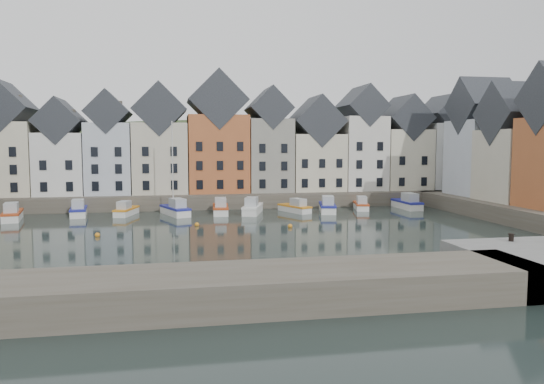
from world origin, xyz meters
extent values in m
plane|color=black|center=(0.00, 0.00, 0.00)|extent=(260.00, 260.00, 0.00)
cube|color=#464136|center=(0.00, 30.00, 1.00)|extent=(90.00, 16.00, 2.00)
cube|color=#464136|center=(-10.00, -22.00, 1.00)|extent=(50.00, 6.00, 2.00)
ellipsoid|color=black|center=(0.00, 56.00, -18.00)|extent=(153.60, 70.40, 64.00)
sphere|color=black|center=(-13.94, 50.93, 8.70)|extent=(5.77, 5.77, 5.77)
sphere|color=black|center=(24.86, 60.75, 8.12)|extent=(5.27, 5.27, 5.27)
sphere|color=black|center=(31.82, 54.20, 7.88)|extent=(5.07, 5.07, 5.07)
sphere|color=black|center=(14.28, 55.19, 7.82)|extent=(5.01, 5.01, 5.01)
sphere|color=black|center=(-37.67, 56.61, 6.57)|extent=(3.94, 3.94, 3.94)
sphere|color=black|center=(28.33, 60.25, 8.05)|extent=(5.21, 5.21, 5.21)
sphere|color=black|center=(1.99, 58.64, 8.32)|extent=(5.45, 5.45, 5.45)
sphere|color=black|center=(37.80, 48.31, 7.21)|extent=(4.49, 4.49, 4.49)
cube|color=beige|center=(-29.17, 28.00, 7.04)|extent=(7.67, 8.00, 10.07)
cube|color=#22242A|center=(-29.17, 28.00, 13.97)|extent=(7.67, 8.16, 7.67)
cube|color=silver|center=(-21.90, 28.00, 6.30)|extent=(6.56, 8.00, 8.61)
cube|color=#22242A|center=(-21.90, 28.00, 12.23)|extent=(6.56, 8.16, 6.56)
cube|color=#B3BBC6|center=(-15.37, 28.00, 7.01)|extent=(6.20, 8.00, 10.02)
cube|color=#22242A|center=(-15.37, 28.00, 13.55)|extent=(6.20, 8.16, 6.20)
cube|color=#BDB5A0|center=(-8.27, 28.00, 7.04)|extent=(7.70, 8.00, 10.08)
cube|color=#22242A|center=(-8.27, 28.00, 13.98)|extent=(7.70, 8.16, 7.70)
cube|color=#A95930|center=(0.07, 28.00, 7.64)|extent=(8.69, 8.00, 11.28)
cube|color=#22242A|center=(0.07, 28.00, 15.43)|extent=(8.69, 8.16, 8.69)
cube|color=gray|center=(7.78, 28.00, 7.39)|extent=(6.43, 8.00, 10.78)
cube|color=#22242A|center=(7.78, 28.00, 14.37)|extent=(6.43, 8.16, 6.43)
cube|color=beige|center=(15.08, 28.00, 6.28)|extent=(7.88, 8.00, 8.56)
cube|color=#22242A|center=(15.08, 28.00, 12.51)|extent=(7.88, 8.16, 7.88)
cube|color=silver|center=(22.42, 28.00, 7.64)|extent=(6.50, 8.00, 11.27)
cube|color=#22242A|center=(22.42, 28.00, 14.88)|extent=(6.50, 8.16, 6.50)
cube|color=beige|center=(29.43, 28.00, 6.66)|extent=(7.23, 8.00, 9.32)
cube|color=#22242A|center=(29.43, 28.00, 13.11)|extent=(7.23, 8.16, 7.23)
cube|color=silver|center=(36.28, 28.00, 7.16)|extent=(6.18, 8.00, 10.32)
cube|color=#22242A|center=(36.28, 28.00, 13.85)|extent=(6.18, 8.16, 6.18)
cube|color=#B3BBC6|center=(36.00, 16.26, 7.19)|extent=(7.47, 8.00, 10.38)
cube|color=#22242A|center=(36.00, 16.26, 14.36)|extent=(7.62, 8.00, 8.00)
cube|color=#BDB5A0|center=(36.00, 8.26, 6.44)|extent=(8.14, 8.00, 8.89)
cube|color=#22242A|center=(36.00, 8.26, 12.87)|extent=(8.30, 8.00, 8.00)
sphere|color=orange|center=(-4.00, 8.00, 0.15)|extent=(0.50, 0.50, 0.50)
sphere|color=orange|center=(6.00, 5.00, 0.15)|extent=(0.50, 0.50, 0.50)
sphere|color=orange|center=(-14.00, 3.00, 0.15)|extent=(0.50, 0.50, 0.50)
cube|color=silver|center=(-25.58, 16.68, 0.36)|extent=(2.86, 6.40, 1.13)
cube|color=#A63B17|center=(-25.58, 16.68, 0.98)|extent=(2.98, 6.54, 0.26)
cube|color=#9FA4A7|center=(-25.42, 15.77, 1.60)|extent=(1.83, 2.68, 1.24)
cube|color=silver|center=(-18.41, 19.24, 0.35)|extent=(2.51, 6.26, 1.12)
cube|color=navy|center=(-18.41, 19.24, 0.96)|extent=(2.63, 6.39, 0.25)
cube|color=#9FA4A7|center=(-18.31, 18.34, 1.57)|extent=(1.69, 2.58, 1.22)
cube|color=silver|center=(-12.49, 18.70, 0.31)|extent=(2.91, 5.59, 0.98)
cube|color=orange|center=(-12.49, 18.70, 0.85)|extent=(3.02, 5.71, 0.22)
cube|color=#9FA4A7|center=(-12.69, 17.92, 1.38)|extent=(1.75, 2.39, 1.07)
cube|color=silver|center=(-6.33, 17.54, 0.37)|extent=(3.90, 6.55, 1.15)
cube|color=navy|center=(-6.33, 17.54, 0.99)|extent=(4.05, 6.70, 0.26)
cube|color=#9FA4A7|center=(-6.01, 16.65, 1.62)|extent=(2.23, 2.86, 1.26)
cylinder|color=silver|center=(-6.54, 18.13, 6.28)|extent=(0.15, 0.15, 11.52)
cube|color=silver|center=(-0.47, 17.86, 0.36)|extent=(2.29, 6.26, 1.13)
cube|color=#A63B17|center=(-0.47, 17.86, 0.97)|extent=(2.40, 6.39, 0.26)
cube|color=#9FA4A7|center=(-0.53, 16.94, 1.59)|extent=(1.61, 2.56, 1.23)
cube|color=silver|center=(3.70, 17.26, 0.37)|extent=(3.62, 6.57, 1.15)
cube|color=silver|center=(3.70, 17.26, 1.00)|extent=(3.75, 6.72, 0.26)
cube|color=#9FA4A7|center=(3.43, 16.36, 1.62)|extent=(2.13, 2.83, 1.26)
cube|color=silver|center=(9.42, 17.58, 0.31)|extent=(3.70, 5.56, 0.99)
cube|color=orange|center=(9.42, 17.58, 0.85)|extent=(3.82, 5.70, 0.22)
cube|color=#9FA4A7|center=(9.76, 16.85, 1.39)|extent=(2.03, 2.48, 1.08)
cube|color=silver|center=(13.83, 17.01, 0.37)|extent=(3.28, 6.60, 1.16)
cube|color=navy|center=(13.83, 17.01, 1.00)|extent=(3.41, 6.75, 0.26)
cube|color=#9FA4A7|center=(13.61, 16.09, 1.64)|extent=(2.01, 2.80, 1.27)
cube|color=silver|center=(19.27, 18.85, 0.31)|extent=(2.83, 5.58, 0.98)
cube|color=#A63B17|center=(19.27, 18.85, 0.85)|extent=(2.94, 5.70, 0.22)
cube|color=#9FA4A7|center=(19.08, 18.07, 1.38)|extent=(1.72, 2.38, 1.07)
cube|color=silver|center=(25.95, 18.53, 0.37)|extent=(1.96, 6.43, 1.18)
cube|color=navy|center=(25.95, 18.53, 1.02)|extent=(2.07, 6.56, 0.27)
cube|color=#9FA4A7|center=(25.96, 17.56, 1.66)|extent=(1.51, 2.58, 1.28)
cylinder|color=black|center=(17.87, -16.50, 2.25)|extent=(0.36, 0.36, 0.50)
cylinder|color=black|center=(17.87, -16.50, 2.52)|extent=(0.48, 0.48, 0.08)
camera|label=1|loc=(-6.62, -51.09, 9.17)|focal=35.00mm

